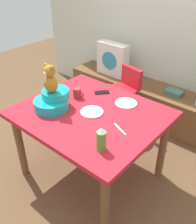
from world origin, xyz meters
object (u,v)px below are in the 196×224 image
dining_table (91,121)px  highchair (123,91)px  pillow_floral_left (113,59)px  ketchup_bottle (101,139)px  dinner_plate_far (92,112)px  book_stack (174,92)px  dinner_plate_near (126,103)px  infant_seat_teal (53,101)px  cell_phone (102,92)px  coffee_mug (78,93)px  teddy_bear (50,79)px

dining_table → highchair: 0.88m
pillow_floral_left → ketchup_bottle: (1.11, -1.56, 0.15)m
pillow_floral_left → dinner_plate_far: 1.45m
dining_table → pillow_floral_left: bearing=120.1°
book_stack → ketchup_bottle: size_ratio=1.08×
pillow_floral_left → dinner_plate_near: (0.88, -0.94, 0.07)m
infant_seat_teal → cell_phone: size_ratio=2.29×
infant_seat_teal → coffee_mug: 0.28m
dinner_plate_far → cell_phone: bearing=116.6°
pillow_floral_left → cell_phone: size_ratio=3.06×
dinner_plate_near → cell_phone: (-0.30, 0.02, -0.00)m
dining_table → infant_seat_teal: (-0.29, -0.16, 0.17)m
book_stack → teddy_bear: (-0.49, -1.43, 0.53)m
book_stack → coffee_mug: size_ratio=1.67×
teddy_bear → pillow_floral_left: bearing=107.0°
teddy_bear → highchair: bearing=87.1°
dinner_plate_near → cell_phone: bearing=176.0°
dinner_plate_far → book_stack: bearing=81.7°
highchair → coffee_mug: (-0.02, -0.72, 0.27)m
book_stack → ketchup_bottle: bearing=-83.4°
infant_seat_teal → cell_phone: (0.14, 0.50, -0.07)m
highchair → cell_phone: bearing=-79.4°
ketchup_bottle → infant_seat_teal: bearing=167.5°
pillow_floral_left → dinner_plate_near: pillow_floral_left is taller
dinner_plate_far → dining_table: bearing=-171.7°
highchair → dining_table: bearing=-73.8°
cell_phone → coffee_mug: bearing=103.3°
ketchup_bottle → cell_phone: bearing=129.5°
pillow_floral_left → infant_seat_teal: bearing=-73.0°
infant_seat_teal → dinner_plate_near: bearing=46.8°
dining_table → cell_phone: 0.38m
pillow_floral_left → dinner_plate_far: (0.74, -1.25, 0.07)m
teddy_bear → cell_phone: size_ratio=1.74×
teddy_bear → infant_seat_teal: bearing=90.0°
highchair → infant_seat_teal: (-0.05, -1.00, 0.29)m
highchair → ketchup_bottle: size_ratio=4.27×
coffee_mug → pillow_floral_left: bearing=112.0°
book_stack → dinner_plate_far: 1.31m
book_stack → infant_seat_teal: bearing=-109.0°
dinner_plate_far → pillow_floral_left: bearing=120.7°
teddy_bear → dining_table: bearing=29.4°
infant_seat_teal → teddy_bear: 0.21m
dining_table → dinner_plate_far: (0.02, 0.00, 0.10)m
pillow_floral_left → dining_table: 1.44m
ketchup_bottle → coffee_mug: (-0.65, 0.43, -0.04)m
dining_table → ketchup_bottle: 0.53m
dining_table → highchair: (-0.24, 0.83, -0.12)m
pillow_floral_left → highchair: size_ratio=0.56×
dining_table → ketchup_bottle: ketchup_bottle is taller
highchair → ketchup_bottle: ketchup_bottle is taller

